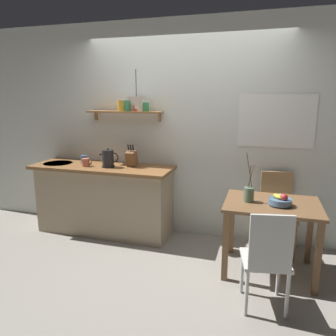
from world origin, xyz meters
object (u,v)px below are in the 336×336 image
object	(u,v)px
fruit_bowl	(280,200)
knife_block	(132,158)
twig_vase	(249,194)
electric_kettle	(108,159)
dining_table	(271,215)
pendant_lamp	(136,103)
coffee_mug_by_sink	(84,159)
dining_chair_far	(276,209)
coffee_mug_spare	(86,162)
dining_chair_near	(267,257)

from	to	relation	value
fruit_bowl	knife_block	world-z (taller)	knife_block
twig_vase	electric_kettle	xyz separation A→B (m)	(-1.74, 0.37, 0.19)
dining_table	pendant_lamp	distance (m)	1.96
electric_kettle	coffee_mug_by_sink	xyz separation A→B (m)	(-0.42, 0.13, -0.06)
knife_block	electric_kettle	bearing A→B (deg)	-156.78
dining_chair_far	electric_kettle	distance (m)	2.11
dining_chair_far	fruit_bowl	xyz separation A→B (m)	(0.00, -0.58, 0.29)
knife_block	coffee_mug_by_sink	size ratio (longest dim) A/B	2.25
coffee_mug_spare	pendant_lamp	distance (m)	1.01
fruit_bowl	pendant_lamp	world-z (taller)	pendant_lamp
dining_chair_near	coffee_mug_by_sink	bearing A→B (deg)	154.07
dining_table	coffee_mug_by_sink	world-z (taller)	coffee_mug_by_sink
twig_vase	coffee_mug_by_sink	world-z (taller)	twig_vase
electric_kettle	pendant_lamp	bearing A→B (deg)	2.49
knife_block	pendant_lamp	size ratio (longest dim) A/B	0.63
knife_block	coffee_mug_by_sink	world-z (taller)	knife_block
dining_table	twig_vase	distance (m)	0.31
knife_block	fruit_bowl	bearing A→B (deg)	-16.33
dining_chair_near	pendant_lamp	size ratio (longest dim) A/B	1.98
twig_vase	electric_kettle	distance (m)	1.79
dining_table	coffee_mug_by_sink	size ratio (longest dim) A/B	7.27
dining_chair_near	pendant_lamp	world-z (taller)	pendant_lamp
electric_kettle	knife_block	world-z (taller)	knife_block
coffee_mug_by_sink	dining_chair_far	bearing A→B (deg)	0.95
twig_vase	knife_block	size ratio (longest dim) A/B	1.77
fruit_bowl	coffee_mug_by_sink	size ratio (longest dim) A/B	1.72
dining_chair_near	knife_block	bearing A→B (deg)	145.88
dining_chair_near	dining_chair_far	distance (m)	1.19
twig_vase	coffee_mug_spare	world-z (taller)	twig_vase
coffee_mug_by_sink	coffee_mug_spare	xyz separation A→B (m)	(0.12, -0.17, -0.00)
coffee_mug_spare	dining_chair_near	bearing A→B (deg)	-23.67
dining_chair_far	dining_table	bearing A→B (deg)	-97.32
dining_table	coffee_mug_by_sink	distance (m)	2.46
dining_chair_far	twig_vase	distance (m)	0.69
dining_table	coffee_mug_spare	distance (m)	2.32
fruit_bowl	electric_kettle	size ratio (longest dim) A/B	0.86
dining_table	fruit_bowl	world-z (taller)	fruit_bowl
pendant_lamp	coffee_mug_spare	bearing A→B (deg)	-175.38
fruit_bowl	coffee_mug_spare	distance (m)	2.37
dining_table	fruit_bowl	size ratio (longest dim) A/B	4.23
dining_table	pendant_lamp	bearing A→B (deg)	167.31
twig_vase	coffee_mug_spare	size ratio (longest dim) A/B	3.69
twig_vase	coffee_mug_by_sink	distance (m)	2.22
twig_vase	coffee_mug_spare	bearing A→B (deg)	170.78
dining_chair_near	coffee_mug_by_sink	distance (m)	2.67
electric_kettle	coffee_mug_spare	bearing A→B (deg)	-172.61
coffee_mug_by_sink	coffee_mug_spare	distance (m)	0.21
dining_chair_far	coffee_mug_by_sink	size ratio (longest dim) A/B	7.28
coffee_mug_by_sink	coffee_mug_spare	size ratio (longest dim) A/B	0.93
dining_table	electric_kettle	size ratio (longest dim) A/B	3.65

